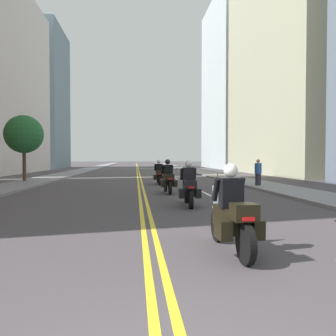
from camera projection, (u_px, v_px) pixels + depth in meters
ground_plane at (138, 170)px, 49.92m from camera, size 264.00×264.00×0.00m
sidewalk_left at (86, 170)px, 49.19m from camera, size 2.65×144.00×0.12m
sidewalk_right at (188, 169)px, 50.64m from camera, size 2.65×144.00×0.12m
centreline_yellow_inner at (137, 170)px, 49.91m from camera, size 0.12×132.00×0.01m
centreline_yellow_outer at (138, 170)px, 49.93m from camera, size 0.12×132.00×0.01m
lane_dashes_white at (172, 177)px, 31.31m from camera, size 0.14×56.40×0.01m
building_right_1 at (287, 66)px, 36.88m from camera, size 7.19×21.79×23.69m
building_left_2 at (39, 99)px, 57.81m from camera, size 8.30×12.61×23.86m
building_right_2 at (237, 85)px, 57.97m from camera, size 8.75×18.02×28.73m
motorcycle_0 at (232, 216)px, 6.02m from camera, size 0.78×2.22×1.62m
motorcycle_1 at (189, 188)px, 12.01m from camera, size 0.78×2.20×1.65m
motorcycle_2 at (168, 179)px, 16.44m from camera, size 0.78×2.18×1.67m
motorcycle_3 at (159, 174)px, 22.09m from camera, size 0.76×2.14×1.63m
traffic_cone_0 at (218, 178)px, 21.83m from camera, size 0.38×0.38×0.82m
pedestrian_1 at (258, 173)px, 19.75m from camera, size 0.42×0.37×1.66m
street_tree_0 at (24, 134)px, 23.52m from camera, size 2.66×2.66×4.73m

